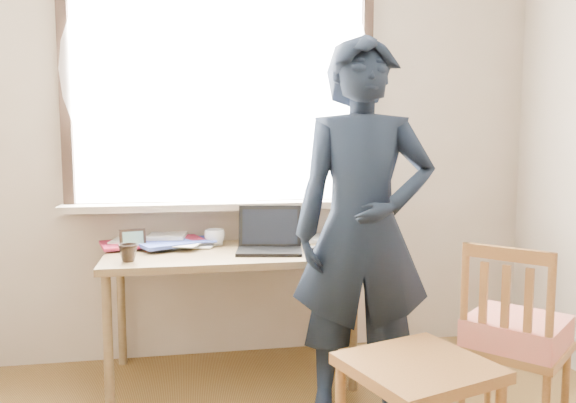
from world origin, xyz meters
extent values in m
cube|color=#B2A28F|center=(0.00, 2.00, 1.30)|extent=(3.50, 0.02, 2.60)
cube|color=white|center=(-0.20, 1.99, 1.60)|extent=(1.70, 0.01, 1.30)
cube|color=black|center=(-0.20, 1.97, 0.92)|extent=(1.82, 0.06, 0.06)
cube|color=black|center=(-1.08, 1.97, 1.60)|extent=(0.06, 0.06, 1.30)
cube|color=black|center=(0.68, 1.97, 1.60)|extent=(0.06, 0.06, 1.30)
cube|color=#B2A28F|center=(-0.20, 1.90, 0.93)|extent=(1.85, 0.20, 0.04)
cube|color=white|center=(-0.20, 1.91, 1.70)|extent=(1.95, 0.02, 1.65)
cube|color=brown|center=(-0.19, 1.63, 0.69)|extent=(1.33, 0.66, 0.04)
cylinder|color=brown|center=(-0.81, 1.35, 0.34)|extent=(0.05, 0.05, 0.67)
cylinder|color=brown|center=(-0.81, 1.91, 0.34)|extent=(0.05, 0.05, 0.67)
cylinder|color=brown|center=(0.42, 1.35, 0.34)|extent=(0.05, 0.05, 0.67)
cylinder|color=brown|center=(0.42, 1.91, 0.34)|extent=(0.05, 0.05, 0.67)
cube|color=black|center=(0.01, 1.55, 0.72)|extent=(0.38, 0.30, 0.02)
cube|color=black|center=(0.03, 1.67, 0.83)|extent=(0.35, 0.13, 0.23)
cube|color=black|center=(0.03, 1.67, 0.83)|extent=(0.31, 0.11, 0.19)
cube|color=black|center=(0.01, 1.54, 0.72)|extent=(0.33, 0.19, 0.00)
imported|color=white|center=(-0.27, 1.82, 0.76)|extent=(0.15, 0.15, 0.09)
imported|color=black|center=(-0.71, 1.45, 0.76)|extent=(0.09, 0.09, 0.09)
ellipsoid|color=black|center=(0.24, 1.53, 0.73)|extent=(0.08, 0.06, 0.03)
cube|color=white|center=(-0.36, 1.90, 0.72)|extent=(0.27, 0.28, 0.02)
cube|color=white|center=(-0.61, 1.78, 0.72)|extent=(0.36, 0.37, 0.01)
cube|color=#A71E3D|center=(-0.37, 1.92, 0.73)|extent=(0.32, 0.34, 0.01)
cube|color=gold|center=(-0.22, 1.88, 0.73)|extent=(0.33, 0.33, 0.02)
cube|color=white|center=(-0.56, 1.76, 0.73)|extent=(0.31, 0.33, 0.01)
cube|color=white|center=(-0.71, 1.82, 0.74)|extent=(0.25, 0.29, 0.01)
cube|color=white|center=(-0.76, 1.81, 0.74)|extent=(0.30, 0.30, 0.02)
cube|color=white|center=(-0.32, 1.73, 0.75)|extent=(0.24, 0.25, 0.01)
cube|color=#3347A8|center=(-0.46, 1.90, 0.75)|extent=(0.29, 0.34, 0.00)
cube|color=#3347A8|center=(-0.66, 1.69, 0.76)|extent=(0.27, 0.33, 0.02)
imported|color=white|center=(-0.58, 1.82, 0.72)|extent=(0.30, 0.32, 0.02)
imported|color=white|center=(0.27, 1.90, 0.72)|extent=(0.27, 0.32, 0.02)
cube|color=black|center=(-0.72, 1.73, 0.77)|extent=(0.14, 0.05, 0.11)
cube|color=#3B7A36|center=(-0.72, 1.73, 0.77)|extent=(0.11, 0.03, 0.08)
cube|color=#956231|center=(0.41, 0.48, 0.48)|extent=(0.61, 0.59, 0.04)
cylinder|color=#956231|center=(0.55, 0.74, 0.23)|extent=(0.04, 0.04, 0.46)
cube|color=#956231|center=(1.01, 0.80, 0.40)|extent=(0.56, 0.56, 0.04)
cylinder|color=#956231|center=(1.25, 0.77, 0.19)|extent=(0.03, 0.03, 0.38)
cylinder|color=#956231|center=(1.02, 1.04, 0.19)|extent=(0.03, 0.03, 0.38)
cylinder|color=#956231|center=(0.77, 0.82, 0.19)|extent=(0.03, 0.03, 0.38)
cylinder|color=#956231|center=(0.99, 0.55, 0.64)|extent=(0.03, 0.03, 0.46)
cylinder|color=#956231|center=(0.76, 0.82, 0.64)|extent=(0.03, 0.03, 0.46)
cube|color=#956231|center=(0.88, 0.68, 0.85)|extent=(0.26, 0.30, 0.06)
cube|color=#956231|center=(0.94, 0.61, 0.62)|extent=(0.03, 0.04, 0.37)
cube|color=#956231|center=(0.88, 0.68, 0.62)|extent=(0.03, 0.04, 0.37)
cube|color=#956231|center=(0.82, 0.75, 0.62)|extent=(0.03, 0.04, 0.37)
cube|color=red|center=(1.01, 0.80, 0.47)|extent=(0.55, 0.55, 0.12)
imported|color=black|center=(0.38, 1.08, 0.89)|extent=(0.72, 0.54, 1.79)
camera|label=1|loc=(-0.42, -1.39, 1.32)|focal=35.00mm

